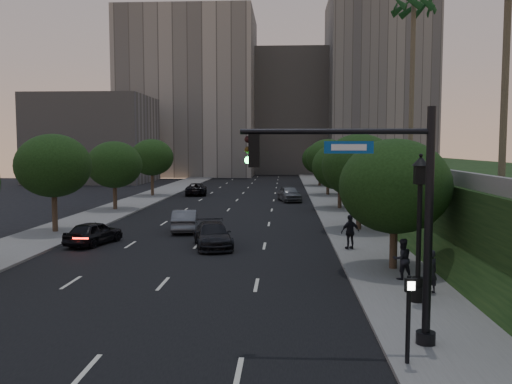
# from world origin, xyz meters

# --- Properties ---
(ground) EXTENTS (160.00, 160.00, 0.00)m
(ground) POSITION_xyz_m (0.00, 0.00, 0.00)
(ground) COLOR black
(ground) RESTS_ON ground
(road_surface) EXTENTS (16.00, 140.00, 0.02)m
(road_surface) POSITION_xyz_m (0.00, 30.00, 0.01)
(road_surface) COLOR black
(road_surface) RESTS_ON ground
(sidewalk_right) EXTENTS (4.50, 140.00, 0.15)m
(sidewalk_right) POSITION_xyz_m (10.25, 30.00, 0.07)
(sidewalk_right) COLOR slate
(sidewalk_right) RESTS_ON ground
(sidewalk_left) EXTENTS (4.50, 140.00, 0.15)m
(sidewalk_left) POSITION_xyz_m (-10.25, 30.00, 0.07)
(sidewalk_left) COLOR slate
(sidewalk_left) RESTS_ON ground
(embankment) EXTENTS (18.00, 90.00, 4.00)m
(embankment) POSITION_xyz_m (22.00, 28.00, 2.00)
(embankment) COLOR black
(embankment) RESTS_ON ground
(parapet_wall) EXTENTS (0.35, 90.00, 0.70)m
(parapet_wall) POSITION_xyz_m (13.50, 28.00, 4.35)
(parapet_wall) COLOR slate
(parapet_wall) RESTS_ON embankment
(office_block_left) EXTENTS (26.00, 20.00, 32.00)m
(office_block_left) POSITION_xyz_m (-14.00, 92.00, 16.00)
(office_block_left) COLOR gray
(office_block_left) RESTS_ON ground
(office_block_mid) EXTENTS (22.00, 18.00, 26.00)m
(office_block_mid) POSITION_xyz_m (6.00, 102.00, 13.00)
(office_block_mid) COLOR gray
(office_block_mid) RESTS_ON ground
(office_block_right) EXTENTS (20.00, 22.00, 36.00)m
(office_block_right) POSITION_xyz_m (24.00, 96.00, 18.00)
(office_block_right) COLOR gray
(office_block_right) RESTS_ON ground
(office_block_filler) EXTENTS (18.00, 16.00, 14.00)m
(office_block_filler) POSITION_xyz_m (-26.00, 70.00, 7.00)
(office_block_filler) COLOR gray
(office_block_filler) RESTS_ON ground
(tree_right_a) EXTENTS (5.20, 5.20, 6.24)m
(tree_right_a) POSITION_xyz_m (10.30, 8.00, 4.02)
(tree_right_a) COLOR #38281C
(tree_right_a) RESTS_ON ground
(tree_right_b) EXTENTS (5.20, 5.20, 6.74)m
(tree_right_b) POSITION_xyz_m (10.30, 20.00, 4.52)
(tree_right_b) COLOR #38281C
(tree_right_b) RESTS_ON ground
(tree_right_c) EXTENTS (5.20, 5.20, 6.24)m
(tree_right_c) POSITION_xyz_m (10.30, 33.00, 4.02)
(tree_right_c) COLOR #38281C
(tree_right_c) RESTS_ON ground
(tree_right_d) EXTENTS (5.20, 5.20, 6.74)m
(tree_right_d) POSITION_xyz_m (10.30, 47.00, 4.52)
(tree_right_d) COLOR #38281C
(tree_right_d) RESTS_ON ground
(tree_right_e) EXTENTS (5.20, 5.20, 6.24)m
(tree_right_e) POSITION_xyz_m (10.30, 62.00, 4.02)
(tree_right_e) COLOR #38281C
(tree_right_e) RESTS_ON ground
(tree_left_b) EXTENTS (5.00, 5.00, 6.71)m
(tree_left_b) POSITION_xyz_m (-10.30, 18.00, 4.58)
(tree_left_b) COLOR #38281C
(tree_left_b) RESTS_ON ground
(tree_left_c) EXTENTS (5.00, 5.00, 6.34)m
(tree_left_c) POSITION_xyz_m (-10.30, 31.00, 4.21)
(tree_left_c) COLOR #38281C
(tree_left_c) RESTS_ON ground
(tree_left_d) EXTENTS (5.00, 5.00, 6.71)m
(tree_left_d) POSITION_xyz_m (-10.30, 45.00, 4.58)
(tree_left_d) COLOR #38281C
(tree_left_d) RESTS_ON ground
(palm_far) EXTENTS (3.20, 3.20, 15.50)m
(palm_far) POSITION_xyz_m (16.00, 30.00, 17.64)
(palm_far) COLOR #4C4233
(palm_far) RESTS_ON embankment
(traffic_signal_mast) EXTENTS (5.68, 0.56, 7.00)m
(traffic_signal_mast) POSITION_xyz_m (8.20, -1.87, 3.67)
(traffic_signal_mast) COLOR black
(traffic_signal_mast) RESTS_ON ground
(street_lamp) EXTENTS (0.64, 0.64, 5.62)m
(street_lamp) POSITION_xyz_m (10.11, 2.52, 2.63)
(street_lamp) COLOR black
(street_lamp) RESTS_ON ground
(pedestrian_signal) EXTENTS (0.30, 0.33, 2.50)m
(pedestrian_signal) POSITION_xyz_m (8.44, -3.39, 1.57)
(pedestrian_signal) COLOR black
(pedestrian_signal) RESTS_ON ground
(sedan_near_left) EXTENTS (2.77, 4.53, 1.44)m
(sedan_near_left) POSITION_xyz_m (-6.21, 13.97, 0.72)
(sedan_near_left) COLOR black
(sedan_near_left) RESTS_ON ground
(sedan_mid_left) EXTENTS (2.18, 4.78, 1.52)m
(sedan_mid_left) POSITION_xyz_m (-1.70, 19.37, 0.76)
(sedan_mid_left) COLOR #53565B
(sedan_mid_left) RESTS_ON ground
(sedan_far_left) EXTENTS (3.07, 5.53, 1.47)m
(sedan_far_left) POSITION_xyz_m (-5.45, 46.96, 0.73)
(sedan_far_left) COLOR black
(sedan_far_left) RESTS_ON ground
(sedan_near_right) EXTENTS (3.08, 5.27, 1.44)m
(sedan_near_right) POSITION_xyz_m (1.01, 13.54, 0.72)
(sedan_near_right) COLOR black
(sedan_near_right) RESTS_ON ground
(sedan_far_right) EXTENTS (2.96, 5.16, 1.65)m
(sedan_far_right) POSITION_xyz_m (5.67, 40.04, 0.83)
(sedan_far_right) COLOR #595C60
(sedan_far_right) RESTS_ON ground
(pedestrian_a) EXTENTS (0.73, 0.60, 1.72)m
(pedestrian_a) POSITION_xyz_m (10.86, 3.66, 1.01)
(pedestrian_a) COLOR black
(pedestrian_a) RESTS_ON sidewalk_right
(pedestrian_b) EXTENTS (1.02, 0.89, 1.77)m
(pedestrian_b) POSITION_xyz_m (10.25, 5.86, 1.04)
(pedestrian_b) COLOR black
(pedestrian_b) RESTS_ON sidewalk_right
(pedestrian_c) EXTENTS (1.22, 0.87, 1.93)m
(pedestrian_c) POSITION_xyz_m (8.85, 12.68, 1.11)
(pedestrian_c) COLOR black
(pedestrian_c) RESTS_ON sidewalk_right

